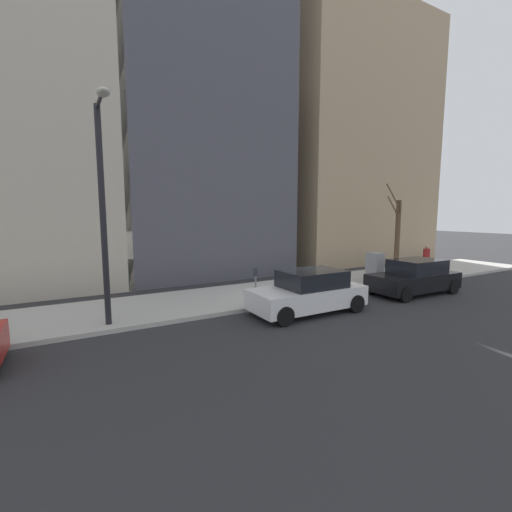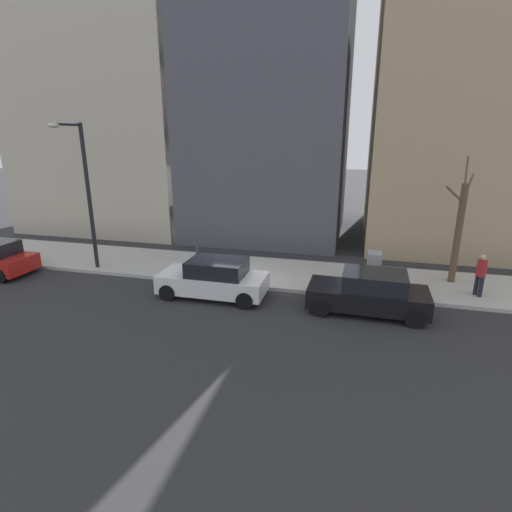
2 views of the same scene
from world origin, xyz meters
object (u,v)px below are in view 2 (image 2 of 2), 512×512
parking_meter (198,259)px  bare_tree (459,230)px  office_tower_left (486,84)px  office_block_center (270,6)px  streetlamp (84,185)px  office_tower_right (124,53)px  parked_car_black (369,293)px  utility_box (373,269)px  trash_bin (236,267)px  pedestrian_near_meter (481,273)px  parked_car_white (214,279)px

parking_meter → bare_tree: bearing=-78.5°
office_tower_left → parking_meter: bearing=130.1°
bare_tree → office_block_center: (7.56, 9.76, 10.71)m
streetlamp → office_tower_right: size_ratio=0.29×
parked_car_black → utility_box: bearing=-3.3°
utility_box → streetlamp: (-1.02, 12.57, 3.17)m
bare_tree → office_tower_left: 11.14m
parked_car_black → utility_box: 2.40m
trash_bin → pedestrian_near_meter: 9.75m
streetlamp → office_block_center: bearing=-31.6°
parked_car_white → bare_tree: 10.22m
parking_meter → pedestrian_near_meter: pedestrian_near_meter is taller
parked_car_black → office_block_center: bearing=30.6°
parked_car_black → pedestrian_near_meter: 4.73m
office_block_center → utility_box: bearing=-143.9°
office_tower_left → office_tower_right: 22.31m
utility_box → office_tower_left: bearing=-29.0°
parked_car_white → parking_meter: (1.53, 1.31, 0.24)m
parked_car_white → parked_car_black: bearing=-89.8°
trash_bin → office_tower_right: (10.26, 10.79, 10.70)m
pedestrian_near_meter → office_tower_right: bearing=37.1°
utility_box → office_tower_left: (10.10, -5.60, 8.00)m
office_block_center → parked_car_white: bearing=-178.1°
parking_meter → office_block_center: office_block_center is taller
trash_bin → pedestrian_near_meter: bearing=-88.4°
trash_bin → parking_meter: bearing=105.5°
pedestrian_near_meter → parked_car_black: bearing=91.6°
pedestrian_near_meter → office_block_center: (9.02, 10.42, 12.01)m
bare_tree → trash_bin: bare_tree is taller
trash_bin → office_tower_right: bearing=46.4°
office_tower_left → pedestrian_near_meter: bearing=170.8°
parked_car_black → parked_car_white: size_ratio=1.01×
office_block_center → office_tower_right: 10.30m
pedestrian_near_meter → office_tower_left: 12.95m
trash_bin → office_block_center: (9.28, 0.69, 12.50)m
utility_box → office_tower_left: office_tower_left is taller
office_block_center → office_tower_right: office_block_center is taller
parked_car_black → trash_bin: bearing=71.9°
office_tower_right → office_tower_left: bearing=-89.4°
utility_box → parked_car_white: bearing=111.4°
office_tower_left → office_tower_right: size_ratio=0.78×
utility_box → pedestrian_near_meter: (-0.14, -3.95, 0.24)m
bare_tree → pedestrian_near_meter: size_ratio=3.12×
parked_car_white → office_tower_right: (12.25, 10.48, 10.57)m
parked_car_black → pedestrian_near_meter: size_ratio=2.56×
parked_car_white → office_tower_left: 18.94m
parking_meter → pedestrian_near_meter: (0.71, -11.35, 0.11)m
parking_meter → office_tower_right: (10.71, 9.17, 10.32)m
trash_bin → office_block_center: bearing=4.3°
parking_meter → bare_tree: bare_tree is taller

